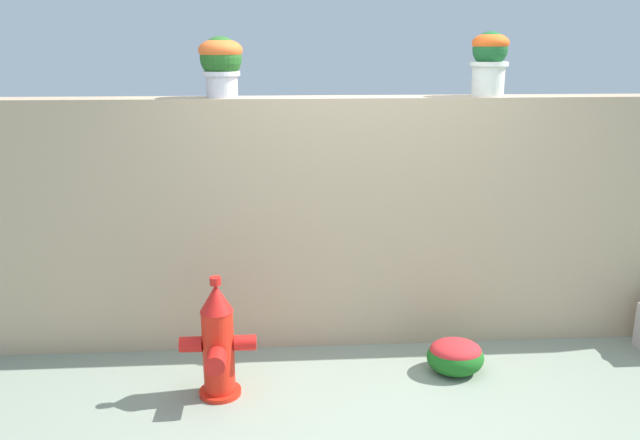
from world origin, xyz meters
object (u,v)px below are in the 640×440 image
at_px(potted_plant_2, 490,58).
at_px(flower_bush_left, 455,355).
at_px(potted_plant_1, 221,61).
at_px(fire_hydrant, 218,344).

xyz_separation_m(potted_plant_2, flower_bush_left, (-0.30, -0.60, -1.98)).
relative_size(potted_plant_1, potted_plant_2, 0.92).
bearing_deg(potted_plant_2, flower_bush_left, -116.44).
bearing_deg(potted_plant_1, potted_plant_2, 0.14).
height_order(potted_plant_1, fire_hydrant, potted_plant_1).
bearing_deg(flower_bush_left, fire_hydrant, -172.94).
distance_m(potted_plant_2, flower_bush_left, 2.09).
bearing_deg(fire_hydrant, potted_plant_2, 22.72).
height_order(potted_plant_2, fire_hydrant, potted_plant_2).
bearing_deg(potted_plant_2, fire_hydrant, -157.28).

